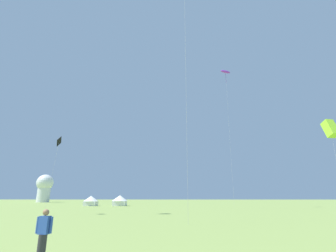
{
  "coord_description": "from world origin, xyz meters",
  "views": [
    {
      "loc": [
        0.43,
        -3.25,
        2.16
      ],
      "look_at": [
        0.0,
        32.0,
        12.14
      ],
      "focal_mm": 26.73,
      "sensor_mm": 36.0,
      "label": 1
    }
  ],
  "objects_px": {
    "kite_lime_box": "(330,129)",
    "observatory_dome": "(44,187)",
    "festival_tent_center": "(120,200)",
    "kite_black_diamond": "(59,143)",
    "person_spectator": "(43,236)",
    "kite_purple_parafoil": "(225,72)",
    "festival_tent_left": "(91,200)"
  },
  "relations": [
    {
      "from": "festival_tent_left",
      "to": "observatory_dome",
      "type": "distance_m",
      "value": 50.1
    },
    {
      "from": "kite_lime_box",
      "to": "observatory_dome",
      "type": "height_order",
      "value": "kite_lime_box"
    },
    {
      "from": "kite_purple_parafoil",
      "to": "observatory_dome",
      "type": "xyz_separation_m",
      "value": [
        -63.55,
        49.67,
        -24.09
      ]
    },
    {
      "from": "kite_lime_box",
      "to": "observatory_dome",
      "type": "relative_size",
      "value": 1.29
    },
    {
      "from": "kite_lime_box",
      "to": "kite_purple_parafoil",
      "type": "bearing_deg",
      "value": 130.45
    },
    {
      "from": "kite_black_diamond",
      "to": "festival_tent_left",
      "type": "distance_m",
      "value": 32.47
    },
    {
      "from": "kite_purple_parafoil",
      "to": "person_spectator",
      "type": "distance_m",
      "value": 55.07
    },
    {
      "from": "kite_black_diamond",
      "to": "person_spectator",
      "type": "xyz_separation_m",
      "value": [
        10.42,
        -22.94,
        -8.15
      ]
    },
    {
      "from": "festival_tent_center",
      "to": "observatory_dome",
      "type": "height_order",
      "value": "observatory_dome"
    },
    {
      "from": "person_spectator",
      "to": "festival_tent_left",
      "type": "bearing_deg",
      "value": 105.65
    },
    {
      "from": "kite_purple_parafoil",
      "to": "observatory_dome",
      "type": "relative_size",
      "value": 2.84
    },
    {
      "from": "festival_tent_left",
      "to": "observatory_dome",
      "type": "xyz_separation_m",
      "value": [
        -31.19,
        38.92,
        4.72
      ]
    },
    {
      "from": "festival_tent_left",
      "to": "observatory_dome",
      "type": "bearing_deg",
      "value": 128.71
    },
    {
      "from": "kite_lime_box",
      "to": "kite_purple_parafoil",
      "type": "height_order",
      "value": "kite_purple_parafoil"
    },
    {
      "from": "festival_tent_center",
      "to": "observatory_dome",
      "type": "distance_m",
      "value": 54.77
    },
    {
      "from": "kite_lime_box",
      "to": "kite_black_diamond",
      "type": "bearing_deg",
      "value": -171.5
    },
    {
      "from": "festival_tent_center",
      "to": "observatory_dome",
      "type": "relative_size",
      "value": 0.35
    },
    {
      "from": "kite_lime_box",
      "to": "festival_tent_left",
      "type": "xyz_separation_m",
      "value": [
        -44.69,
        25.21,
        -11.17
      ]
    },
    {
      "from": "kite_purple_parafoil",
      "to": "person_spectator",
      "type": "xyz_separation_m",
      "value": [
        -17.2,
        -43.38,
        -29.25
      ]
    },
    {
      "from": "kite_black_diamond",
      "to": "person_spectator",
      "type": "distance_m",
      "value": 26.48
    },
    {
      "from": "kite_lime_box",
      "to": "person_spectator",
      "type": "distance_m",
      "value": 42.93
    },
    {
      "from": "festival_tent_left",
      "to": "festival_tent_center",
      "type": "bearing_deg",
      "value": 0.0
    },
    {
      "from": "kite_black_diamond",
      "to": "kite_purple_parafoil",
      "type": "xyz_separation_m",
      "value": [
        27.62,
        20.44,
        21.1
      ]
    },
    {
      "from": "kite_black_diamond",
      "to": "observatory_dome",
      "type": "bearing_deg",
      "value": 117.14
    },
    {
      "from": "person_spectator",
      "to": "festival_tent_center",
      "type": "xyz_separation_m",
      "value": [
        -8.09,
        54.12,
        0.53
      ]
    },
    {
      "from": "kite_black_diamond",
      "to": "kite_purple_parafoil",
      "type": "distance_m",
      "value": 40.32
    },
    {
      "from": "kite_lime_box",
      "to": "person_spectator",
      "type": "xyz_separation_m",
      "value": [
        -29.53,
        -28.91,
        -11.62
      ]
    },
    {
      "from": "kite_lime_box",
      "to": "observatory_dome",
      "type": "bearing_deg",
      "value": 139.8
    },
    {
      "from": "kite_black_diamond",
      "to": "festival_tent_left",
      "type": "relative_size",
      "value": 2.76
    },
    {
      "from": "kite_black_diamond",
      "to": "festival_tent_center",
      "type": "height_order",
      "value": "kite_black_diamond"
    },
    {
      "from": "person_spectator",
      "to": "festival_tent_left",
      "type": "distance_m",
      "value": 56.21
    },
    {
      "from": "festival_tent_left",
      "to": "observatory_dome",
      "type": "height_order",
      "value": "observatory_dome"
    }
  ]
}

